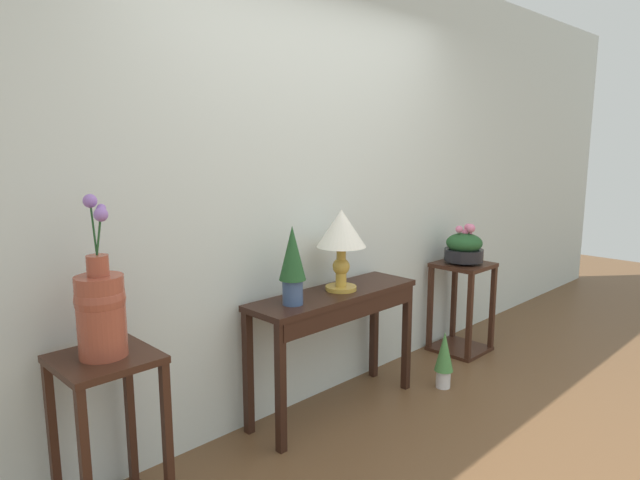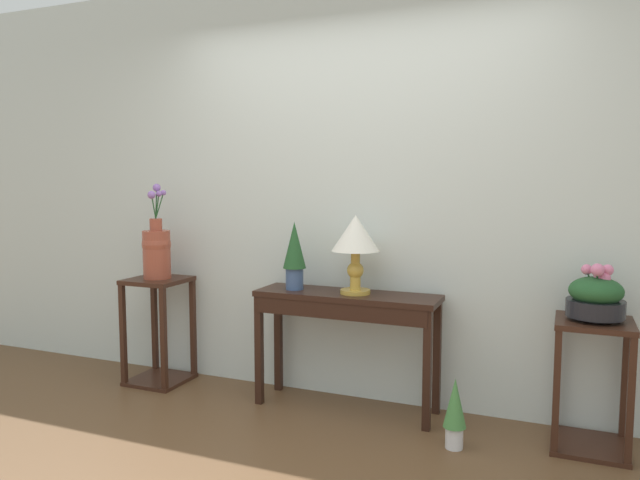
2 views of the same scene
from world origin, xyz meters
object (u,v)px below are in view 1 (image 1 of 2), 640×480
at_px(flower_vase_tall_left, 101,306).
at_px(pedestal_stand_left, 110,440).
at_px(console_table, 337,312).
at_px(potted_plant_on_console, 292,261).
at_px(potted_plant_floor, 444,357).
at_px(pedestal_stand_right, 461,307).
at_px(planter_bowl_wide_right, 464,247).
at_px(table_lamp, 341,234).

bearing_deg(flower_vase_tall_left, pedestal_stand_left, 163.26).
xyz_separation_m(console_table, flower_vase_tall_left, (-1.41, -0.02, 0.34)).
height_order(console_table, potted_plant_on_console, potted_plant_on_console).
height_order(console_table, potted_plant_floor, console_table).
xyz_separation_m(potted_plant_on_console, potted_plant_floor, (1.08, -0.29, -0.77)).
xyz_separation_m(flower_vase_tall_left, pedestal_stand_right, (2.81, 0.01, -0.61)).
bearing_deg(pedestal_stand_right, potted_plant_floor, -157.16).
distance_m(potted_plant_on_console, potted_plant_floor, 1.36).
relative_size(console_table, flower_vase_tall_left, 1.73).
relative_size(pedestal_stand_right, potted_plant_floor, 1.81).
distance_m(flower_vase_tall_left, planter_bowl_wide_right, 2.82).
relative_size(potted_plant_on_console, potted_plant_floor, 1.11).
height_order(console_table, planter_bowl_wide_right, planter_bowl_wide_right).
xyz_separation_m(pedestal_stand_right, potted_plant_floor, (-0.67, -0.28, -0.14)).
relative_size(console_table, pedestal_stand_right, 1.63).
height_order(table_lamp, flower_vase_tall_left, flower_vase_tall_left).
height_order(potted_plant_on_console, potted_plant_floor, potted_plant_on_console).
bearing_deg(planter_bowl_wide_right, flower_vase_tall_left, -179.78).
relative_size(console_table, pedestal_stand_left, 1.53).
xyz_separation_m(pedestal_stand_left, potted_plant_floor, (2.14, -0.27, -0.16)).
xyz_separation_m(console_table, potted_plant_floor, (0.73, -0.29, -0.41)).
height_order(table_lamp, planter_bowl_wide_right, table_lamp).
xyz_separation_m(pedestal_stand_right, planter_bowl_wide_right, (0.00, -0.00, 0.48)).
bearing_deg(table_lamp, pedestal_stand_right, -1.10).
bearing_deg(flower_vase_tall_left, potted_plant_floor, -7.23).
relative_size(flower_vase_tall_left, planter_bowl_wide_right, 2.15).
distance_m(pedestal_stand_left, potted_plant_floor, 2.16).
xyz_separation_m(potted_plant_on_console, planter_bowl_wide_right, (1.76, -0.01, -0.15)).
bearing_deg(pedestal_stand_right, pedestal_stand_left, -179.77).
height_order(pedestal_stand_left, planter_bowl_wide_right, planter_bowl_wide_right).
height_order(pedestal_stand_left, flower_vase_tall_left, flower_vase_tall_left).
bearing_deg(console_table, potted_plant_floor, -21.40).
distance_m(console_table, potted_plant_floor, 0.89).
relative_size(console_table, potted_plant_on_console, 2.65).
bearing_deg(pedestal_stand_right, console_table, 179.82).
xyz_separation_m(console_table, pedestal_stand_right, (1.41, -0.00, -0.27)).
bearing_deg(planter_bowl_wide_right, potted_plant_on_console, 179.72).
relative_size(table_lamp, potted_plant_floor, 1.25).
xyz_separation_m(table_lamp, pedestal_stand_right, (1.35, -0.03, -0.73)).
distance_m(pedestal_stand_right, planter_bowl_wide_right, 0.48).
xyz_separation_m(planter_bowl_wide_right, potted_plant_floor, (-0.67, -0.28, -0.62)).
distance_m(flower_vase_tall_left, potted_plant_floor, 2.29).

